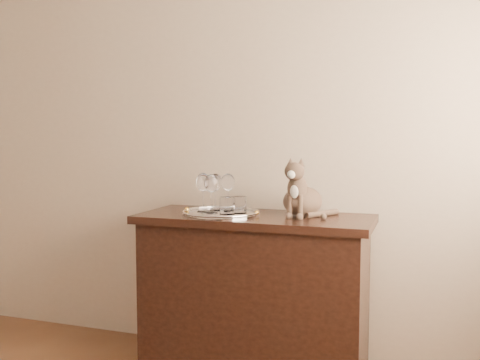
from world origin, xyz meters
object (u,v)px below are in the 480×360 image
at_px(tumbler_a, 227,206).
at_px(cat, 303,186).
at_px(wine_glass_a, 215,192).
at_px(wine_glass_c, 203,192).
at_px(tray, 221,214).
at_px(wine_glass_b, 228,192).
at_px(wine_glass_d, 212,193).
at_px(tumbler_c, 239,205).
at_px(sideboard, 254,296).

height_order(tumbler_a, cat, cat).
xyz_separation_m(wine_glass_a, wine_glass_c, (-0.04, -0.08, 0.00)).
height_order(tray, wine_glass_b, wine_glass_b).
bearing_deg(cat, wine_glass_d, -160.27).
relative_size(tray, tumbler_c, 4.63).
relative_size(wine_glass_c, wine_glass_d, 1.02).
distance_m(tray, wine_glass_b, 0.15).
distance_m(tumbler_a, cat, 0.40).
xyz_separation_m(tumbler_c, cat, (0.32, 0.07, 0.10)).
xyz_separation_m(wine_glass_c, wine_glass_d, (0.05, -0.01, -0.00)).
height_order(wine_glass_b, tumbler_c, wine_glass_b).
distance_m(wine_glass_c, cat, 0.52).
distance_m(wine_glass_d, tumbler_c, 0.16).
distance_m(tray, wine_glass_d, 0.12).
bearing_deg(cat, tumbler_c, -159.90).
bearing_deg(tray, cat, 12.27).
bearing_deg(wine_glass_d, wine_glass_c, 165.50).
bearing_deg(wine_glass_b, cat, -2.96).
relative_size(wine_glass_a, tumbler_c, 2.29).
relative_size(wine_glass_c, tumbler_a, 2.31).
bearing_deg(wine_glass_a, tumbler_a, -46.35).
xyz_separation_m(tray, wine_glass_a, (-0.07, 0.09, 0.10)).
xyz_separation_m(sideboard, cat, (0.24, 0.06, 0.58)).
distance_m(tumbler_a, tumbler_c, 0.07).
relative_size(tray, tumbler_a, 4.52).
bearing_deg(wine_glass_d, tray, 4.16).
height_order(sideboard, wine_glass_a, wine_glass_a).
height_order(wine_glass_a, cat, cat).
relative_size(wine_glass_a, wine_glass_d, 0.99).
bearing_deg(wine_glass_a, tray, -52.26).
xyz_separation_m(wine_glass_d, tumbler_c, (0.14, 0.03, -0.06)).
height_order(wine_glass_b, tumbler_a, wine_glass_b).
xyz_separation_m(sideboard, tumbler_a, (-0.13, -0.06, 0.48)).
height_order(sideboard, wine_glass_d, wine_glass_d).
bearing_deg(wine_glass_d, tumbler_a, -16.66).
xyz_separation_m(tray, tumbler_c, (0.09, 0.02, 0.05)).
relative_size(sideboard, cat, 3.99).
distance_m(sideboard, wine_glass_c, 0.60).
distance_m(wine_glass_c, tumbler_a, 0.17).
relative_size(sideboard, wine_glass_d, 5.99).
distance_m(wine_glass_a, tumbler_c, 0.18).
distance_m(sideboard, wine_glass_a, 0.59).
bearing_deg(wine_glass_c, wine_glass_d, -14.50).
height_order(tumbler_a, tumbler_c, tumbler_a).
bearing_deg(cat, wine_glass_c, -162.87).
bearing_deg(wine_glass_b, sideboard, -24.58).
relative_size(wine_glass_d, tumbler_c, 2.32).
bearing_deg(tumbler_c, wine_glass_a, 158.01).
height_order(wine_glass_c, tumbler_c, wine_glass_c).
xyz_separation_m(wine_glass_b, wine_glass_c, (-0.10, -0.10, 0.00)).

